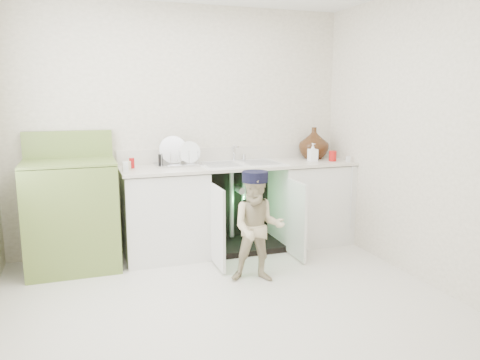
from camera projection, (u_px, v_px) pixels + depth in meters
The scene contains 5 objects.
ground at pixel (225, 301), 3.68m from camera, with size 3.50×3.50×0.00m, color beige.
room_shell at pixel (224, 143), 3.45m from camera, with size 6.00×5.50×1.26m.
counter_run at pixel (244, 203), 4.90m from camera, with size 2.44×1.02×1.25m.
avocado_stove at pixel (72, 213), 4.32m from camera, with size 0.81×0.65×1.26m.
repair_worker at pixel (258, 227), 4.01m from camera, with size 0.55×0.80×0.97m.
Camera 1 is at (-1.02, -3.29, 1.60)m, focal length 35.00 mm.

